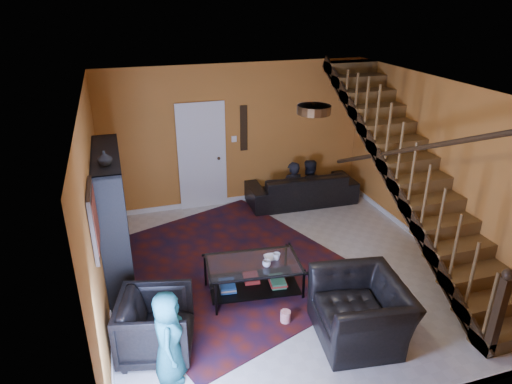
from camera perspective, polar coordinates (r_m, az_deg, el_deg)
The scene contains 21 objects.
floor at distance 7.22m, azimuth 3.50°, elevation -9.91°, with size 5.50×5.50×0.00m, color beige.
room at distance 8.01m, azimuth -8.91°, elevation -6.04°, with size 5.50×5.50×5.50m.
staircase at distance 7.53m, azimuth 19.08°, elevation 2.24°, with size 0.95×5.02×3.18m.
bookshelf at distance 6.89m, azimuth -17.24°, elevation -3.48°, with size 0.35×1.80×2.00m.
door at distance 8.96m, azimuth -6.74°, elevation 4.23°, with size 0.82×0.05×2.05m, color silver.
framed_picture at distance 5.21m, azimuth -19.64°, elevation -3.27°, with size 0.04×0.74×0.74m, color maroon.
wall_hanging at distance 8.99m, azimuth -1.54°, elevation 7.97°, with size 0.14×0.03×0.90m, color black.
ceiling_fixture at distance 5.42m, azimuth 7.26°, elevation 10.18°, with size 0.40×0.40×0.10m, color #3F2814.
rug at distance 7.36m, azimuth -3.66°, elevation -9.09°, with size 3.26×3.73×0.02m, color #49140D.
sofa at distance 9.36m, azimuth 5.70°, elevation 0.54°, with size 2.20×0.86×0.64m, color black.
armchair_left at distance 5.72m, azimuth -12.36°, elevation -15.97°, with size 0.83×0.86×0.78m, color black.
armchair_right at distance 5.97m, azimuth 12.90°, elevation -14.20°, with size 1.18×1.03×0.77m, color black.
person_adult_a at distance 9.38m, azimuth 4.52°, elevation -0.07°, with size 0.49×0.32×1.33m, color black.
person_adult_b at distance 9.50m, azimuth 6.47°, elevation 0.19°, with size 0.65×0.51×1.34m, color black.
person_child at distance 5.28m, azimuth -10.88°, elevation -17.37°, with size 0.55×0.36×1.12m, color #1B5F69.
coffee_table at distance 6.60m, azimuth -0.33°, elevation -10.37°, with size 1.39×0.91×0.50m.
cup_a at distance 6.39m, azimuth 1.35°, elevation -8.94°, with size 0.12×0.12×0.09m, color #999999.
cup_b at distance 6.54m, azimuth 2.58°, elevation -8.06°, with size 0.11×0.11×0.10m, color #999999.
bowl at distance 6.56m, azimuth 1.86°, elevation -8.22°, with size 0.20×0.20×0.05m, color #999999.
vase at distance 6.00m, azimuth -18.41°, elevation 4.05°, with size 0.18×0.18×0.19m, color #999999.
popcorn_bucket at distance 6.20m, azimuth 3.71°, elevation -15.25°, with size 0.14×0.14×0.15m, color red.
Camera 1 is at (-2.21, -5.59, 4.00)m, focal length 32.00 mm.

